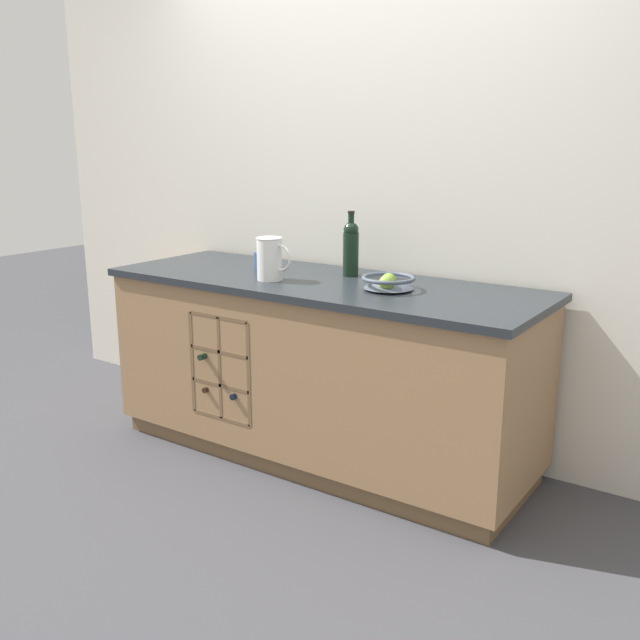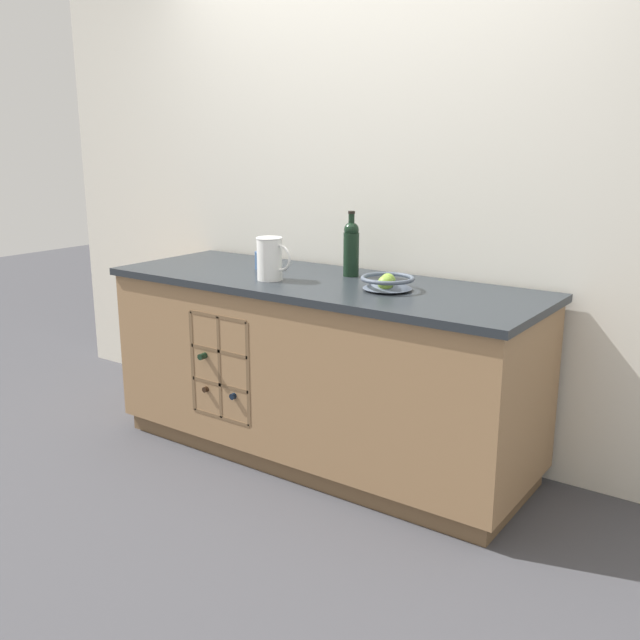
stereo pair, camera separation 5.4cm
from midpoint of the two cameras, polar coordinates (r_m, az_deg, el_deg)
The scene contains 7 objects.
ground_plane at distance 3.63m, azimuth -0.43°, elevation -10.64°, with size 14.00×14.00×0.00m, color #424247.
back_wall at distance 3.65m, azimuth 3.38°, elevation 10.29°, with size 4.49×0.06×2.55m, color silver.
kitchen_island at distance 3.46m, azimuth -0.50°, elevation -3.89°, with size 2.13×0.76×0.89m.
fruit_bowl at distance 3.12m, azimuth 4.99°, elevation 3.10°, with size 0.24×0.24×0.08m.
white_pitcher at distance 3.34m, azimuth -4.47°, elevation 4.97°, with size 0.19×0.12×0.20m.
ceramic_mug at distance 3.63m, azimuth -5.01°, elevation 4.76°, with size 0.12×0.09×0.09m.
standing_wine_bottle at distance 3.43m, azimuth 2.04°, elevation 5.84°, with size 0.08×0.08×0.31m.
Camera 1 is at (1.86, -2.71, 1.53)m, focal length 40.00 mm.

